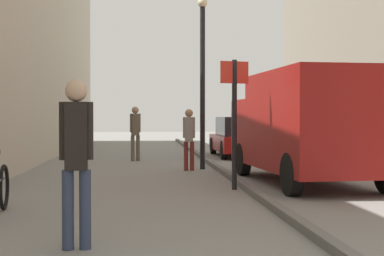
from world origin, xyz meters
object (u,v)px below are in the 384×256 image
object	(u,v)px
delivery_van	(306,125)
lamp_post	(203,71)
pedestrian_main_foreground	(135,130)
street_sign_post	(234,113)
parked_car	(240,137)
pedestrian_mid_block	(189,135)
pedestrian_far_crossing	(76,152)

from	to	relation	value
delivery_van	lamp_post	size ratio (longest dim) A/B	1.14
pedestrian_main_foreground	street_sign_post	size ratio (longest dim) A/B	0.69
pedestrian_main_foreground	parked_car	world-z (taller)	pedestrian_main_foreground
pedestrian_mid_block	lamp_post	xyz separation A→B (m)	(0.41, 0.36, 1.76)
pedestrian_far_crossing	pedestrian_mid_block	bearing A→B (deg)	-105.32
pedestrian_main_foreground	pedestrian_mid_block	xyz separation A→B (m)	(1.49, -3.47, -0.07)
parked_car	street_sign_post	bearing A→B (deg)	-100.80
pedestrian_far_crossing	delivery_van	size ratio (longest dim) A/B	0.34
street_sign_post	parked_car	bearing A→B (deg)	-115.38
lamp_post	delivery_van	bearing A→B (deg)	-61.85
delivery_van	street_sign_post	world-z (taller)	street_sign_post
street_sign_post	lamp_post	bearing A→B (deg)	-102.63
pedestrian_main_foreground	pedestrian_mid_block	size ratio (longest dim) A/B	1.07
lamp_post	parked_car	bearing A→B (deg)	68.84
pedestrian_mid_block	delivery_van	bearing A→B (deg)	-46.94
parked_car	street_sign_post	world-z (taller)	street_sign_post
pedestrian_far_crossing	lamp_post	bearing A→B (deg)	-107.22
pedestrian_mid_block	parked_car	bearing A→B (deg)	73.59
pedestrian_main_foreground	delivery_van	distance (m)	7.68
delivery_van	pedestrian_far_crossing	bearing A→B (deg)	-130.25
parked_car	street_sign_post	size ratio (longest dim) A/B	1.62
delivery_van	street_sign_post	size ratio (longest dim) A/B	2.09
pedestrian_far_crossing	street_sign_post	world-z (taller)	street_sign_post
pedestrian_far_crossing	lamp_post	distance (m)	9.80
pedestrian_main_foreground	pedestrian_far_crossing	bearing A→B (deg)	-105.62
parked_car	lamp_post	bearing A→B (deg)	-111.43
parked_car	pedestrian_main_foreground	bearing A→B (deg)	-154.39
pedestrian_far_crossing	street_sign_post	bearing A→B (deg)	-120.38
pedestrian_main_foreground	parked_car	size ratio (longest dim) A/B	0.43
lamp_post	pedestrian_mid_block	bearing A→B (deg)	-138.38
pedestrian_main_foreground	lamp_post	size ratio (longest dim) A/B	0.38
street_sign_post	lamp_post	size ratio (longest dim) A/B	0.55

